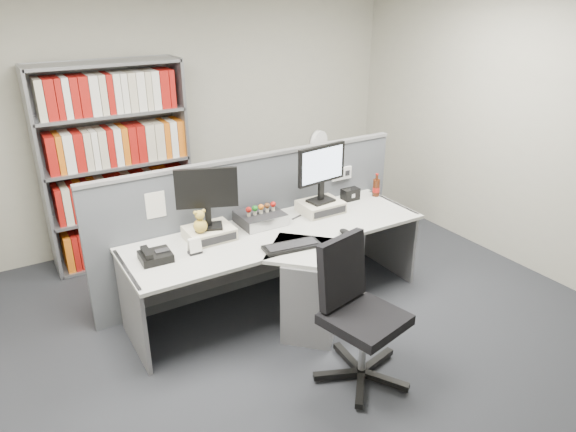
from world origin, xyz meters
TOP-DOWN VIEW (x-y plane):
  - ground at (0.00, 0.00)m, footprint 5.50×5.50m
  - room_shell at (0.00, 0.00)m, footprint 5.04×5.54m
  - partition at (0.00, 1.25)m, footprint 3.00×0.08m
  - desk at (0.00, 0.60)m, footprint 2.60×1.20m
  - monitor_riser_left at (-0.55, 0.98)m, footprint 0.38×0.31m
  - monitor_riser_right at (0.55, 0.98)m, footprint 0.38×0.31m
  - monitor_left at (-0.55, 0.98)m, footprint 0.47×0.23m
  - monitor_right at (0.55, 0.98)m, footprint 0.52×0.19m
  - desktop_pc at (-0.05, 1.03)m, footprint 0.38×0.34m
  - figurines at (-0.05, 1.02)m, footprint 0.29×0.05m
  - keyboard at (-0.06, 0.49)m, footprint 0.48×0.23m
  - mouse at (0.45, 0.47)m, footprint 0.07×0.11m
  - desk_phone at (-1.06, 0.84)m, footprint 0.24×0.22m
  - desk_calendar at (-0.75, 0.79)m, footprint 0.11×0.08m
  - plush_toy at (-0.65, 0.93)m, footprint 0.11×0.11m
  - speaker at (0.96, 1.07)m, footprint 0.17×0.10m
  - cola_bottle at (1.24, 1.03)m, footprint 0.07×0.07m
  - shelving_unit at (-0.90, 2.44)m, footprint 1.41×0.40m
  - filing_cabinet at (1.20, 1.99)m, footprint 0.45×0.61m
  - desk_fan at (1.20, 1.99)m, footprint 0.28×0.18m
  - office_chair at (0.00, -0.26)m, footprint 0.69×0.67m

SIDE VIEW (x-z plane):
  - ground at x=0.00m, z-range 0.00..0.00m
  - filing_cabinet at x=1.20m, z-range 0.00..0.70m
  - desk at x=0.00m, z-range 0.10..0.82m
  - office_chair at x=0.00m, z-range 0.04..1.07m
  - partition at x=0.00m, z-range 0.01..1.29m
  - keyboard at x=-0.06m, z-range 0.72..0.75m
  - mouse at x=0.45m, z-range 0.72..0.76m
  - desk_phone at x=-1.06m, z-range 0.71..0.81m
  - monitor_riser_left at x=-0.55m, z-range 0.72..0.82m
  - monitor_riser_right at x=0.55m, z-range 0.72..0.82m
  - desktop_pc at x=-0.05m, z-range 0.72..0.82m
  - desk_calendar at x=-0.75m, z-range 0.71..0.84m
  - speaker at x=0.96m, z-range 0.72..0.84m
  - cola_bottle at x=1.24m, z-range 0.69..0.92m
  - figurines at x=-0.05m, z-range 0.83..0.91m
  - plush_toy at x=-0.65m, z-range 0.81..1.00m
  - shelving_unit at x=-0.90m, z-range -0.02..1.98m
  - desk_fan at x=1.20m, z-range 0.76..1.24m
  - monitor_left at x=-0.55m, z-range 0.87..1.37m
  - monitor_right at x=0.55m, z-range 0.87..1.40m
  - room_shell at x=0.00m, z-range 0.43..3.15m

